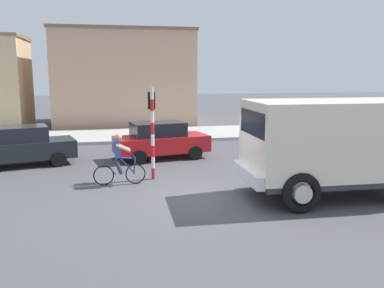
# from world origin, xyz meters

# --- Properties ---
(ground_plane) EXTENTS (120.00, 120.00, 0.00)m
(ground_plane) POSITION_xyz_m (0.00, 0.00, 0.00)
(ground_plane) COLOR #4C4C51
(sidewalk_far) EXTENTS (80.00, 5.00, 0.16)m
(sidewalk_far) POSITION_xyz_m (0.00, 12.56, 0.08)
(sidewalk_far) COLOR #ADADA8
(sidewalk_far) RESTS_ON ground
(truck_foreground) EXTENTS (5.50, 2.98, 2.90)m
(truck_foreground) POSITION_xyz_m (3.93, -0.68, 1.67)
(truck_foreground) COLOR silver
(truck_foreground) RESTS_ON ground
(cyclist) EXTENTS (1.73, 0.50, 1.72)m
(cyclist) POSITION_xyz_m (-2.33, 1.97, 0.86)
(cyclist) COLOR black
(cyclist) RESTS_ON ground
(traffic_light_pole) EXTENTS (0.24, 0.43, 3.20)m
(traffic_light_pole) POSITION_xyz_m (-1.14, 2.55, 2.07)
(traffic_light_pole) COLOR red
(traffic_light_pole) RESTS_ON ground
(car_red_near) EXTENTS (4.25, 2.42, 1.60)m
(car_red_near) POSITION_xyz_m (-0.42, 5.94, 0.82)
(car_red_near) COLOR red
(car_red_near) RESTS_ON ground
(car_white_mid) EXTENTS (4.30, 2.63, 1.60)m
(car_white_mid) POSITION_xyz_m (-6.06, 5.66, 0.82)
(car_white_mid) COLOR #1E2328
(car_white_mid) RESTS_ON ground
(building_mid_block) EXTENTS (9.71, 7.96, 6.66)m
(building_mid_block) POSITION_xyz_m (-1.39, 19.57, 3.33)
(building_mid_block) COLOR tan
(building_mid_block) RESTS_ON ground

